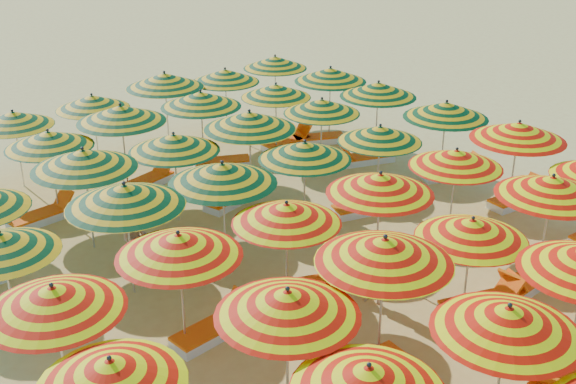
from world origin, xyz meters
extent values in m
plane|color=#DEBE62|center=(0.00, 0.00, 0.00)|extent=(120.00, 120.00, 0.00)
cone|color=orange|center=(-3.62, -5.86, 2.05)|extent=(2.72, 2.72, 0.42)
sphere|color=black|center=(-3.62, -5.86, 2.29)|extent=(0.07, 0.07, 0.07)
cylinder|color=silver|center=(-1.11, -6.27, 1.17)|extent=(0.04, 0.04, 2.33)
cone|color=orange|center=(-1.11, -6.27, 2.18)|extent=(2.43, 2.43, 0.44)
sphere|color=black|center=(-1.11, -6.27, 2.43)|extent=(0.08, 0.08, 0.08)
cone|color=orange|center=(-6.28, -3.47, 2.00)|extent=(2.43, 2.43, 0.41)
sphere|color=black|center=(-6.28, -3.47, 2.23)|extent=(0.07, 0.07, 0.07)
cylinder|color=silver|center=(-3.45, -3.86, 1.17)|extent=(0.04, 0.04, 2.35)
cone|color=orange|center=(-3.45, -3.86, 2.19)|extent=(2.66, 2.66, 0.45)
sphere|color=black|center=(-3.45, -3.86, 2.45)|extent=(0.08, 0.08, 0.08)
cylinder|color=silver|center=(-1.20, -3.75, 1.24)|extent=(0.05, 0.05, 2.48)
cone|color=orange|center=(-1.20, -3.75, 2.31)|extent=(3.03, 3.03, 0.47)
sphere|color=black|center=(-1.20, -3.75, 2.58)|extent=(0.08, 0.08, 0.08)
cylinder|color=silver|center=(1.06, -3.87, 1.10)|extent=(0.04, 0.04, 2.20)
cone|color=orange|center=(1.06, -3.87, 2.06)|extent=(2.71, 2.71, 0.42)
sphere|color=black|center=(1.06, -3.87, 2.30)|extent=(0.07, 0.07, 0.07)
cylinder|color=silver|center=(3.74, -3.84, 1.19)|extent=(0.05, 0.05, 2.38)
cone|color=orange|center=(3.74, -3.84, 2.22)|extent=(2.51, 2.51, 0.45)
sphere|color=black|center=(3.74, -3.84, 2.48)|extent=(0.08, 0.08, 0.08)
cylinder|color=silver|center=(-6.26, -1.41, 1.15)|extent=(0.04, 0.04, 2.31)
cone|color=orange|center=(-6.26, -1.41, 2.15)|extent=(2.54, 2.54, 0.44)
sphere|color=black|center=(-6.26, -1.41, 2.41)|extent=(0.08, 0.08, 0.08)
cylinder|color=silver|center=(-3.81, -1.13, 1.17)|extent=(0.04, 0.04, 2.34)
cone|color=orange|center=(-3.81, -1.13, 2.18)|extent=(2.69, 2.69, 0.45)
sphere|color=black|center=(-3.81, -1.13, 2.44)|extent=(0.08, 0.08, 0.08)
cylinder|color=silver|center=(-1.35, -1.16, 1.12)|extent=(0.04, 0.04, 2.24)
cone|color=orange|center=(-1.35, -1.16, 2.09)|extent=(2.69, 2.69, 0.43)
sphere|color=black|center=(-1.35, -1.16, 2.34)|extent=(0.07, 0.07, 0.07)
cylinder|color=silver|center=(1.00, -1.44, 1.18)|extent=(0.04, 0.04, 2.36)
cone|color=orange|center=(1.00, -1.44, 2.20)|extent=(2.69, 2.69, 0.45)
sphere|color=black|center=(1.00, -1.44, 2.46)|extent=(0.08, 0.08, 0.08)
cylinder|color=silver|center=(3.66, -1.32, 1.13)|extent=(0.04, 0.04, 2.25)
cone|color=orange|center=(3.66, -1.32, 2.10)|extent=(2.77, 2.77, 0.43)
sphere|color=black|center=(3.66, -1.32, 2.35)|extent=(0.08, 0.08, 0.08)
cylinder|color=silver|center=(6.04, -1.36, 1.22)|extent=(0.05, 0.05, 2.44)
cone|color=orange|center=(6.04, -1.36, 2.28)|extent=(3.25, 3.25, 0.47)
sphere|color=black|center=(6.04, -1.36, 2.55)|extent=(0.08, 0.08, 0.08)
cylinder|color=silver|center=(-6.23, 1.24, 1.08)|extent=(0.04, 0.04, 2.16)
cone|color=#715F09|center=(-6.23, 1.24, 2.02)|extent=(2.38, 2.38, 0.41)
cylinder|color=silver|center=(-3.70, 1.18, 1.24)|extent=(0.05, 0.05, 2.47)
cone|color=#715F09|center=(-3.70, 1.18, 2.31)|extent=(2.50, 2.50, 0.47)
sphere|color=black|center=(-3.70, 1.18, 2.58)|extent=(0.08, 0.08, 0.08)
cylinder|color=silver|center=(-1.45, 1.00, 1.22)|extent=(0.05, 0.05, 2.44)
cone|color=#715F09|center=(-1.45, 1.00, 2.28)|extent=(2.79, 2.79, 0.46)
sphere|color=black|center=(-1.45, 1.00, 2.54)|extent=(0.08, 0.08, 0.08)
cylinder|color=silver|center=(1.10, 1.23, 1.15)|extent=(0.04, 0.04, 2.29)
cone|color=#715F09|center=(1.10, 1.23, 2.14)|extent=(2.85, 2.85, 0.44)
sphere|color=black|center=(1.10, 1.23, 2.39)|extent=(0.08, 0.08, 0.08)
cylinder|color=silver|center=(3.52, 1.09, 1.11)|extent=(0.04, 0.04, 2.23)
cone|color=#715F09|center=(3.52, 1.09, 2.08)|extent=(2.56, 2.56, 0.42)
sphere|color=black|center=(3.52, 1.09, 2.32)|extent=(0.07, 0.07, 0.07)
cylinder|color=silver|center=(6.08, 1.06, 1.20)|extent=(0.05, 0.05, 2.39)
cone|color=#715F09|center=(6.08, 1.06, 2.23)|extent=(3.13, 3.13, 0.46)
sphere|color=black|center=(6.08, 1.06, 2.49)|extent=(0.08, 0.08, 0.08)
cylinder|color=silver|center=(-3.52, 3.64, 1.23)|extent=(0.05, 0.05, 2.46)
cone|color=#715F09|center=(-3.52, 3.64, 2.29)|extent=(2.93, 2.93, 0.47)
sphere|color=black|center=(-3.52, 3.64, 2.56)|extent=(0.08, 0.08, 0.08)
cylinder|color=silver|center=(-1.14, 3.66, 1.15)|extent=(0.04, 0.04, 2.30)
cone|color=#715F09|center=(-1.14, 3.66, 2.15)|extent=(3.03, 3.03, 0.44)
sphere|color=black|center=(-1.14, 3.66, 2.40)|extent=(0.08, 0.08, 0.08)
cylinder|color=silver|center=(1.06, 3.49, 1.25)|extent=(0.05, 0.05, 2.49)
cone|color=#715F09|center=(1.06, 3.49, 2.33)|extent=(3.19, 3.19, 0.47)
sphere|color=black|center=(1.06, 3.49, 2.60)|extent=(0.08, 0.08, 0.08)
cylinder|color=silver|center=(3.86, 3.80, 1.12)|extent=(0.04, 0.04, 2.25)
cone|color=#715F09|center=(3.86, 3.80, 2.10)|extent=(2.44, 2.44, 0.43)
sphere|color=black|center=(3.86, 3.80, 2.34)|extent=(0.07, 0.07, 0.07)
cylinder|color=silver|center=(6.10, 3.76, 1.18)|extent=(0.05, 0.05, 2.37)
cone|color=#715F09|center=(6.10, 3.76, 2.21)|extent=(2.74, 2.74, 0.45)
sphere|color=black|center=(6.10, 3.76, 2.47)|extent=(0.08, 0.08, 0.08)
cylinder|color=silver|center=(-3.45, 5.98, 1.13)|extent=(0.04, 0.04, 2.25)
cone|color=#715F09|center=(-3.45, 5.98, 2.10)|extent=(2.56, 2.56, 0.43)
sphere|color=black|center=(-3.45, 5.98, 2.35)|extent=(0.08, 0.08, 0.08)
cylinder|color=silver|center=(-1.31, 6.21, 1.23)|extent=(0.05, 0.05, 2.46)
cone|color=#715F09|center=(-1.31, 6.21, 2.30)|extent=(3.20, 3.20, 0.47)
sphere|color=black|center=(-1.31, 6.21, 2.56)|extent=(0.08, 0.08, 0.08)
cylinder|color=silver|center=(1.25, 6.22, 1.19)|extent=(0.05, 0.05, 2.38)
cone|color=#715F09|center=(1.25, 6.22, 2.22)|extent=(2.42, 2.42, 0.45)
sphere|color=black|center=(1.25, 6.22, 2.48)|extent=(0.08, 0.08, 0.08)
cylinder|color=silver|center=(3.86, 6.00, 1.10)|extent=(0.04, 0.04, 2.21)
cone|color=#715F09|center=(3.86, 6.00, 2.06)|extent=(2.57, 2.57, 0.42)
sphere|color=black|center=(3.86, 6.00, 2.30)|extent=(0.07, 0.07, 0.07)
cylinder|color=silver|center=(6.08, 5.95, 1.19)|extent=(0.05, 0.05, 2.38)
cone|color=#715F09|center=(6.08, 5.95, 2.22)|extent=(2.92, 2.92, 0.45)
sphere|color=black|center=(6.08, 5.95, 2.48)|extent=(0.08, 0.08, 0.08)
cylinder|color=silver|center=(-3.53, 8.37, 1.09)|extent=(0.04, 0.04, 2.19)
cone|color=#715F09|center=(-3.53, 8.37, 2.04)|extent=(2.71, 2.71, 0.42)
sphere|color=black|center=(-3.53, 8.37, 2.28)|extent=(0.07, 0.07, 0.07)
cylinder|color=silver|center=(-1.15, 8.46, 1.10)|extent=(0.04, 0.04, 2.20)
cone|color=#715F09|center=(-1.15, 8.46, 2.05)|extent=(2.43, 2.43, 0.42)
sphere|color=black|center=(-1.15, 8.46, 2.29)|extent=(0.07, 0.07, 0.07)
cylinder|color=silver|center=(1.30, 8.43, 1.24)|extent=(0.05, 0.05, 2.47)
cone|color=#715F09|center=(1.30, 8.43, 2.31)|extent=(3.22, 3.22, 0.47)
sphere|color=black|center=(1.30, 8.43, 2.58)|extent=(0.08, 0.08, 0.08)
cylinder|color=silver|center=(3.49, 8.29, 1.14)|extent=(0.04, 0.04, 2.28)
cone|color=#715F09|center=(3.49, 8.29, 2.12)|extent=(2.91, 2.91, 0.43)
sphere|color=black|center=(3.49, 8.29, 2.37)|extent=(0.08, 0.08, 0.08)
cylinder|color=silver|center=(5.90, 8.72, 1.14)|extent=(0.04, 0.04, 2.27)
cone|color=#715F09|center=(5.90, 8.72, 2.12)|extent=(2.94, 2.94, 0.43)
sphere|color=black|center=(5.90, 8.72, 2.37)|extent=(0.08, 0.08, 0.08)
cube|color=white|center=(0.89, -6.23, 0.10)|extent=(1.77, 0.86, 0.20)
cube|color=#FF5B0B|center=(0.89, -6.23, 0.23)|extent=(1.77, 0.86, 0.06)
cube|color=#FF5B0B|center=(0.20, -6.35, 0.45)|extent=(0.46, 0.63, 0.48)
cube|color=white|center=(-1.75, -3.94, 0.10)|extent=(1.74, 0.70, 0.20)
cube|color=#FF5B0B|center=(-1.75, -3.94, 0.23)|extent=(1.74, 0.70, 0.06)
cube|color=#FF5B0B|center=(-2.45, -3.89, 0.45)|extent=(0.40, 0.60, 0.48)
cube|color=white|center=(1.61, -3.89, 0.10)|extent=(1.80, 1.07, 0.20)
cube|color=#FF5B0B|center=(1.61, -3.89, 0.23)|extent=(1.80, 1.07, 0.06)
cube|color=#FF5B0B|center=(2.28, -4.10, 0.45)|extent=(0.53, 0.66, 0.48)
cube|color=white|center=(3.19, -3.97, 0.10)|extent=(1.74, 0.70, 0.20)
cube|color=#FF5B0B|center=(3.19, -3.97, 0.23)|extent=(1.74, 0.70, 0.06)
cube|color=#FF5B0B|center=(2.49, -4.02, 0.45)|extent=(0.41, 0.61, 0.48)
cube|color=#FF5B0B|center=(-5.71, -1.39, 0.23)|extent=(1.78, 0.90, 0.06)
cube|color=white|center=(-3.26, -1.23, 0.10)|extent=(1.76, 0.77, 0.20)
cube|color=#FF5B0B|center=(-3.26, -1.23, 0.23)|extent=(1.76, 0.77, 0.06)
cube|color=#FF5B0B|center=(-2.56, -1.15, 0.45)|extent=(0.43, 0.62, 0.48)
cube|color=white|center=(-0.80, -1.16, 0.10)|extent=(1.80, 1.14, 0.20)
cube|color=#FF5B0B|center=(-0.80, -1.16, 0.23)|extent=(1.80, 1.14, 0.06)
cube|color=#FF5B0B|center=(-0.14, -1.40, 0.45)|extent=(0.54, 0.67, 0.48)
cube|color=white|center=(6.59, -1.21, 0.10)|extent=(1.74, 0.72, 0.20)
cube|color=#FF5B0B|center=(6.59, -1.21, 0.23)|extent=(1.74, 0.72, 0.06)
cube|color=#FF5B0B|center=(7.28, -1.27, 0.45)|extent=(0.41, 0.61, 0.48)
cube|color=white|center=(2.97, 0.99, 0.10)|extent=(1.79, 1.01, 0.20)
cube|color=#FF5B0B|center=(2.97, 0.99, 0.23)|extent=(1.79, 1.01, 0.06)
cube|color=#FF5B0B|center=(3.65, 0.80, 0.45)|extent=(0.51, 0.66, 0.48)
cube|color=white|center=(6.63, 1.12, 0.10)|extent=(1.79, 1.19, 0.20)
cube|color=#FF5B0B|center=(6.63, 1.12, 0.23)|extent=(1.79, 1.19, 0.06)
cube|color=#FF5B0B|center=(7.28, 0.86, 0.45)|extent=(0.56, 0.68, 0.48)
cube|color=white|center=(0.51, 3.65, 0.10)|extent=(1.79, 1.02, 0.20)
cube|color=#FF5B0B|center=(0.51, 3.65, 0.23)|extent=(1.79, 1.02, 0.06)
cube|color=#FF5B0B|center=(-0.17, 3.46, 0.45)|extent=(0.51, 0.66, 0.48)
cube|color=white|center=(5.55, 3.55, 0.10)|extent=(1.80, 1.09, 0.20)
cube|color=#FF5B0B|center=(5.55, 3.55, 0.23)|extent=(1.80, 1.09, 0.06)
cube|color=#FF5B0B|center=(4.89, 3.77, 0.45)|extent=(0.53, 0.67, 0.48)
cube|color=white|center=(-4.00, 5.79, 0.10)|extent=(1.76, 0.80, 0.20)
cube|color=#FF5B0B|center=(-4.00, 5.79, 0.23)|extent=(1.76, 0.80, 0.06)
cube|color=#FF5B0B|center=(-3.30, 5.88, 0.45)|extent=(0.44, 0.62, 0.48)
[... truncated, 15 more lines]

